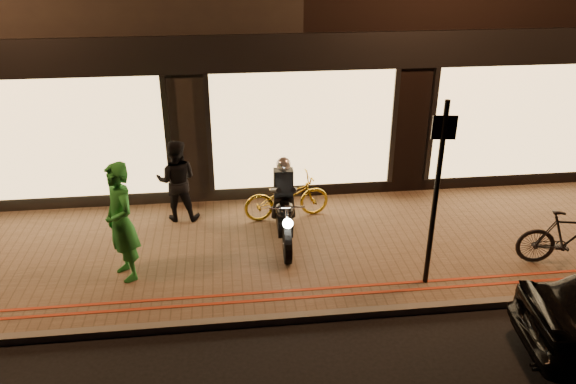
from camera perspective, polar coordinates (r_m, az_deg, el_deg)
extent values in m
plane|color=black|center=(8.57, 5.18, -12.83)|extent=(90.00, 90.00, 0.00)
cube|color=brown|center=(10.15, 2.95, -5.63)|extent=(50.00, 4.00, 0.12)
cube|color=#59544C|center=(8.57, 5.13, -12.31)|extent=(50.00, 0.14, 0.12)
cube|color=maroon|center=(8.85, 4.63, -10.42)|extent=(50.00, 0.06, 0.01)
cube|color=maroon|center=(9.01, 4.38, -9.68)|extent=(50.00, 0.06, 0.01)
cube|color=black|center=(10.84, 1.58, 14.01)|extent=(48.00, 0.12, 0.70)
cube|color=#FFCE7F|center=(11.52, -21.34, 4.99)|extent=(3.60, 0.06, 2.38)
cube|color=#FFCE7F|center=(11.24, 1.50, 6.28)|extent=(3.60, 0.06, 2.38)
cube|color=#FFCE7F|center=(12.66, 22.24, 6.60)|extent=(3.60, 0.06, 2.38)
cylinder|color=black|center=(9.47, -0.06, -5.40)|extent=(0.14, 0.64, 0.64)
cylinder|color=black|center=(10.61, -0.63, -1.81)|extent=(0.14, 0.64, 0.64)
cylinder|color=silver|center=(9.47, -0.06, -5.40)|extent=(0.14, 0.14, 0.14)
cylinder|color=silver|center=(10.61, -0.63, -1.81)|extent=(0.14, 0.14, 0.14)
cube|color=black|center=(10.04, -0.39, -2.97)|extent=(0.29, 0.71, 0.30)
ellipsoid|color=black|center=(9.78, -0.33, -1.78)|extent=(0.34, 0.52, 0.29)
cube|color=black|center=(10.17, -0.52, -0.68)|extent=(0.24, 0.56, 0.09)
cylinder|color=silver|center=(9.30, -0.14, -1.59)|extent=(0.60, 0.05, 0.03)
cylinder|color=silver|center=(9.36, -0.09, -3.66)|extent=(0.06, 0.33, 0.71)
sphere|color=white|center=(9.17, -0.02, -3.21)|extent=(0.18, 0.18, 0.17)
cylinder|color=silver|center=(10.50, 0.08, -2.35)|extent=(0.09, 0.55, 0.07)
cube|color=black|center=(9.90, -0.47, 0.81)|extent=(0.35, 0.23, 0.55)
sphere|color=silver|center=(9.68, -0.45, 2.87)|extent=(0.27, 0.27, 0.26)
cylinder|color=black|center=(9.59, -1.28, 0.15)|extent=(0.15, 0.61, 0.34)
cylinder|color=black|center=(9.61, 0.62, 0.22)|extent=(0.19, 0.61, 0.34)
cylinder|color=black|center=(10.05, -1.24, -1.64)|extent=(0.19, 0.29, 0.46)
cylinder|color=black|center=(10.07, 0.35, -1.58)|extent=(0.20, 0.29, 0.46)
cylinder|color=black|center=(8.66, 14.76, -0.55)|extent=(0.09, 0.09, 3.00)
cube|color=black|center=(8.26, 15.60, 6.33)|extent=(0.35, 0.08, 0.35)
imported|color=gold|center=(10.83, -0.14, -0.50)|extent=(1.74, 0.81, 0.88)
imported|color=black|center=(10.40, 26.63, -4.26)|extent=(1.71, 0.84, 0.99)
imported|color=#207A2D|center=(9.15, -16.60, -2.96)|extent=(0.77, 0.86, 1.97)
imported|color=black|center=(10.85, -11.24, 1.15)|extent=(0.83, 0.68, 1.61)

